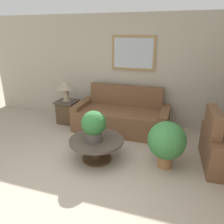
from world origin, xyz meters
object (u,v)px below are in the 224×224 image
(couch_main, at_px, (122,117))
(potted_plant_on_table, at_px, (94,125))
(coffee_table, at_px, (97,145))
(potted_plant_floor, at_px, (167,141))
(side_table, at_px, (67,111))
(table_lamp, at_px, (65,86))

(couch_main, distance_m, potted_plant_on_table, 1.51)
(couch_main, relative_size, coffee_table, 2.21)
(coffee_table, height_order, potted_plant_floor, potted_plant_floor)
(side_table, bearing_deg, potted_plant_on_table, -47.34)
(potted_plant_on_table, xyz_separation_m, potted_plant_floor, (1.21, 0.22, -0.22))
(potted_plant_on_table, height_order, potted_plant_floor, potted_plant_on_table)
(couch_main, bearing_deg, side_table, -179.76)
(table_lamp, bearing_deg, potted_plant_on_table, -47.34)
(couch_main, xyz_separation_m, potted_plant_floor, (1.12, -1.25, 0.16))
(side_table, relative_size, table_lamp, 1.09)
(couch_main, distance_m, table_lamp, 1.56)
(side_table, xyz_separation_m, potted_plant_on_table, (1.34, -1.46, 0.40))
(coffee_table, distance_m, table_lamp, 2.06)
(coffee_table, xyz_separation_m, side_table, (-1.36, 1.40, -0.00))
(couch_main, xyz_separation_m, side_table, (-1.43, -0.01, -0.02))
(potted_plant_floor, bearing_deg, potted_plant_on_table, -169.85)
(couch_main, bearing_deg, coffee_table, -92.77)
(side_table, height_order, potted_plant_floor, potted_plant_floor)
(coffee_table, distance_m, potted_plant_floor, 1.21)
(table_lamp, relative_size, potted_plant_floor, 0.65)
(couch_main, xyz_separation_m, coffee_table, (-0.07, -1.40, -0.02))
(coffee_table, bearing_deg, potted_plant_floor, 7.49)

